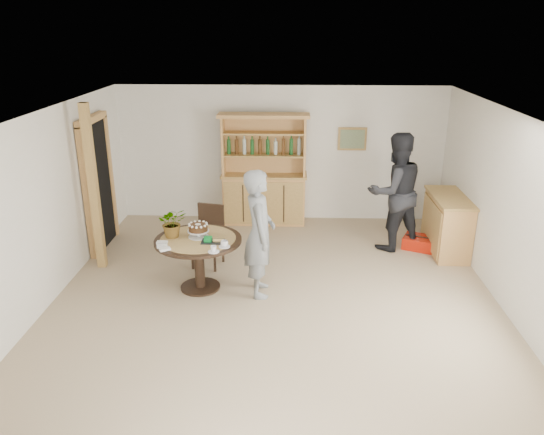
{
  "coord_description": "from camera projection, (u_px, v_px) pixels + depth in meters",
  "views": [
    {
      "loc": [
        0.21,
        -6.13,
        3.53
      ],
      "look_at": [
        -0.05,
        0.62,
        1.05
      ],
      "focal_mm": 35.0,
      "sensor_mm": 36.0,
      "label": 1
    }
  ],
  "objects": [
    {
      "name": "coffee_cup_b",
      "position": [
        214.0,
        250.0,
        6.82
      ],
      "size": [
        0.15,
        0.15,
        0.08
      ],
      "color": "white",
      "rests_on": "dining_table"
    },
    {
      "name": "sideboard",
      "position": [
        447.0,
        224.0,
        8.59
      ],
      "size": [
        0.54,
        1.26,
        0.94
      ],
      "color": "tan",
      "rests_on": "ground"
    },
    {
      "name": "napkins",
      "position": [
        163.0,
        246.0,
        6.98
      ],
      "size": [
        0.24,
        0.33,
        0.03
      ],
      "color": "white",
      "rests_on": "dining_table"
    },
    {
      "name": "pine_post",
      "position": [
        94.0,
        189.0,
        7.77
      ],
      "size": [
        0.12,
        0.12,
        2.5
      ],
      "primitive_type": "cube",
      "color": "tan",
      "rests_on": "ground"
    },
    {
      "name": "doorway",
      "position": [
        98.0,
        182.0,
        8.58
      ],
      "size": [
        0.13,
        1.1,
        2.18
      ],
      "color": "black",
      "rests_on": "ground"
    },
    {
      "name": "room_shell",
      "position": [
        275.0,
        181.0,
        6.38
      ],
      "size": [
        6.04,
        7.04,
        2.52
      ],
      "color": "white",
      "rests_on": "ground"
    },
    {
      "name": "dining_chair",
      "position": [
        209.0,
        231.0,
        8.11
      ],
      "size": [
        0.5,
        0.5,
        0.95
      ],
      "rotation": [
        0.0,
        0.0,
        -0.23
      ],
      "color": "black",
      "rests_on": "ground"
    },
    {
      "name": "ground",
      "position": [
        274.0,
        308.0,
        6.98
      ],
      "size": [
        7.0,
        7.0,
        0.0
      ],
      "primitive_type": "plane",
      "color": "tan",
      "rests_on": "ground"
    },
    {
      "name": "adult_person",
      "position": [
        395.0,
        192.0,
        8.55
      ],
      "size": [
        1.14,
        1.01,
        1.94
      ],
      "primitive_type": "imported",
      "rotation": [
        0.0,
        0.0,
        3.49
      ],
      "color": "black",
      "rests_on": "ground"
    },
    {
      "name": "coffee_cup_a",
      "position": [
        224.0,
        244.0,
        6.97
      ],
      "size": [
        0.15,
        0.15,
        0.09
      ],
      "color": "white",
      "rests_on": "dining_table"
    },
    {
      "name": "teen_boy",
      "position": [
        259.0,
        234.0,
        7.09
      ],
      "size": [
        0.49,
        0.69,
        1.77
      ],
      "primitive_type": "imported",
      "rotation": [
        0.0,
        0.0,
        1.68
      ],
      "color": "slate",
      "rests_on": "ground"
    },
    {
      "name": "gift_tray",
      "position": [
        212.0,
        240.0,
        7.13
      ],
      "size": [
        0.3,
        0.2,
        0.08
      ],
      "color": "black",
      "rests_on": "dining_table"
    },
    {
      "name": "red_suitcase",
      "position": [
        422.0,
        243.0,
        8.79
      ],
      "size": [
        0.71,
        0.61,
        0.21
      ],
      "rotation": [
        0.0,
        0.0,
        -0.42
      ],
      "color": "#B81A09",
      "rests_on": "ground"
    },
    {
      "name": "birthday_cake",
      "position": [
        198.0,
        229.0,
        7.27
      ],
      "size": [
        0.3,
        0.3,
        0.2
      ],
      "color": "white",
      "rests_on": "dining_table"
    },
    {
      "name": "flower_vase",
      "position": [
        172.0,
        222.0,
        7.25
      ],
      "size": [
        0.47,
        0.44,
        0.42
      ],
      "primitive_type": "imported",
      "rotation": [
        0.0,
        0.0,
        0.35
      ],
      "color": "#3F7233",
      "rests_on": "dining_table"
    },
    {
      "name": "hutch",
      "position": [
        264.0,
        187.0,
        9.79
      ],
      "size": [
        1.62,
        0.54,
        2.04
      ],
      "color": "tan",
      "rests_on": "ground"
    },
    {
      "name": "dining_table",
      "position": [
        199.0,
        249.0,
        7.31
      ],
      "size": [
        1.2,
        1.2,
        0.76
      ],
      "color": "black",
      "rests_on": "ground"
    }
  ]
}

